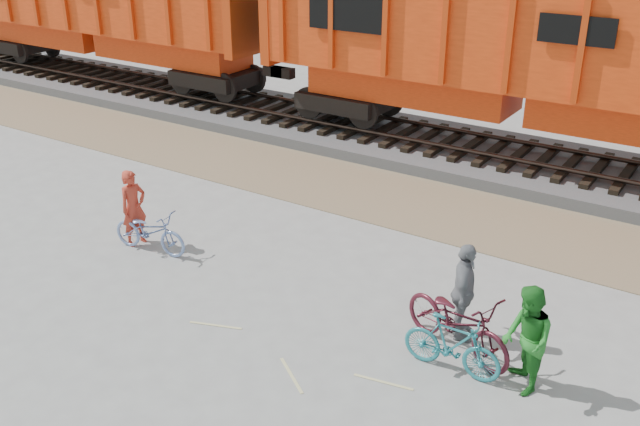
% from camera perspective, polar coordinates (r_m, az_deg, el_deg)
% --- Properties ---
extents(ground, '(120.00, 120.00, 0.00)m').
position_cam_1_polar(ground, '(11.86, -2.09, -8.67)').
color(ground, '#9E9E99').
rests_on(ground, ground).
extents(gravel_strip, '(120.00, 3.00, 0.02)m').
position_cam_1_polar(gravel_strip, '(16.12, 9.25, 0.37)').
color(gravel_strip, '#8C7256').
rests_on(gravel_strip, ground).
extents(ballast_bed, '(120.00, 4.00, 0.30)m').
position_cam_1_polar(ballast_bed, '(19.12, 13.69, 4.29)').
color(ballast_bed, slate).
rests_on(ballast_bed, ground).
extents(track, '(120.00, 2.60, 0.24)m').
position_cam_1_polar(track, '(19.01, 13.78, 5.21)').
color(track, black).
rests_on(track, ballast_bed).
extents(hopper_car_left, '(14.00, 3.13, 4.65)m').
position_cam_1_polar(hopper_car_left, '(26.68, -17.00, 15.81)').
color(hopper_car_left, black).
rests_on(hopper_car_left, track).
extents(hopper_car_center, '(14.00, 3.13, 4.65)m').
position_cam_1_polar(hopper_car_center, '(18.19, 16.45, 12.37)').
color(hopper_car_center, black).
rests_on(hopper_car_center, track).
extents(bicycle_blue, '(1.70, 0.78, 0.86)m').
position_cam_1_polar(bicycle_blue, '(14.25, -13.46, -1.44)').
color(bicycle_blue, '#758EC4').
rests_on(bicycle_blue, ground).
extents(bicycle_teal, '(1.51, 0.44, 0.90)m').
position_cam_1_polar(bicycle_teal, '(10.68, 10.50, -10.36)').
color(bicycle_teal, teal).
rests_on(bicycle_teal, ground).
extents(bicycle_maroon, '(2.14, 1.33, 1.06)m').
position_cam_1_polar(bicycle_maroon, '(11.08, 10.97, -8.51)').
color(bicycle_maroon, '#4B1621').
rests_on(bicycle_maroon, ground).
extents(person_solo, '(0.44, 0.61, 1.55)m').
position_cam_1_polar(person_solo, '(14.52, -14.69, 0.41)').
color(person_solo, '#BB3825').
rests_on(person_solo, ground).
extents(person_man, '(0.95, 0.99, 1.61)m').
position_cam_1_polar(person_man, '(10.39, 16.22, -9.72)').
color(person_man, '#227B25').
rests_on(person_man, ground).
extents(person_woman, '(0.69, 1.03, 1.62)m').
position_cam_1_polar(person_woman, '(11.29, 11.41, -6.23)').
color(person_woman, gray).
rests_on(person_woman, ground).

